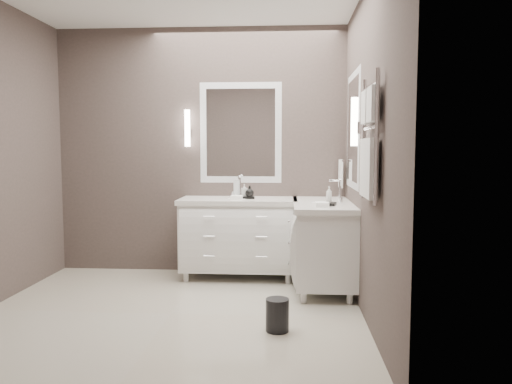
# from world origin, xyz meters

# --- Properties ---
(floor) EXTENTS (3.20, 3.00, 0.01)m
(floor) POSITION_xyz_m (0.00, 0.00, -0.01)
(floor) COLOR beige
(floor) RESTS_ON ground
(wall_back) EXTENTS (3.20, 0.01, 2.70)m
(wall_back) POSITION_xyz_m (0.00, 1.50, 1.35)
(wall_back) COLOR #463B38
(wall_back) RESTS_ON floor
(wall_front) EXTENTS (3.20, 0.01, 2.70)m
(wall_front) POSITION_xyz_m (0.00, -1.50, 1.35)
(wall_front) COLOR #463B38
(wall_front) RESTS_ON floor
(wall_right) EXTENTS (0.01, 3.00, 2.70)m
(wall_right) POSITION_xyz_m (1.60, 0.00, 1.35)
(wall_right) COLOR #463B38
(wall_right) RESTS_ON floor
(vanity_back) EXTENTS (1.24, 0.59, 0.97)m
(vanity_back) POSITION_xyz_m (0.45, 1.23, 0.49)
(vanity_back) COLOR white
(vanity_back) RESTS_ON floor
(vanity_right) EXTENTS (0.59, 1.24, 0.97)m
(vanity_right) POSITION_xyz_m (1.33, 0.90, 0.49)
(vanity_right) COLOR white
(vanity_right) RESTS_ON floor
(mirror_back) EXTENTS (0.90, 0.02, 1.10)m
(mirror_back) POSITION_xyz_m (0.45, 1.49, 1.55)
(mirror_back) COLOR white
(mirror_back) RESTS_ON wall_back
(mirror_right) EXTENTS (0.02, 0.90, 1.10)m
(mirror_right) POSITION_xyz_m (1.59, 0.80, 1.55)
(mirror_right) COLOR white
(mirror_right) RESTS_ON wall_right
(sconce_back) EXTENTS (0.06, 0.06, 0.40)m
(sconce_back) POSITION_xyz_m (-0.13, 1.43, 1.59)
(sconce_back) COLOR white
(sconce_back) RESTS_ON wall_back
(sconce_right) EXTENTS (0.06, 0.06, 0.40)m
(sconce_right) POSITION_xyz_m (1.53, 0.22, 1.59)
(sconce_right) COLOR white
(sconce_right) RESTS_ON wall_right
(towel_bar_corner) EXTENTS (0.03, 0.22, 0.30)m
(towel_bar_corner) POSITION_xyz_m (1.54, 1.36, 1.12)
(towel_bar_corner) COLOR white
(towel_bar_corner) RESTS_ON wall_right
(towel_ladder) EXTENTS (0.06, 0.58, 0.90)m
(towel_ladder) POSITION_xyz_m (1.55, -0.40, 1.39)
(towel_ladder) COLOR white
(towel_ladder) RESTS_ON wall_right
(waste_bin) EXTENTS (0.23, 0.23, 0.25)m
(waste_bin) POSITION_xyz_m (0.90, -0.34, 0.12)
(waste_bin) COLOR black
(waste_bin) RESTS_ON floor
(amenity_tray_back) EXTENTS (0.17, 0.14, 0.02)m
(amenity_tray_back) POSITION_xyz_m (0.54, 1.22, 0.86)
(amenity_tray_back) COLOR black
(amenity_tray_back) RESTS_ON vanity_back
(amenity_tray_right) EXTENTS (0.16, 0.19, 0.02)m
(amenity_tray_right) POSITION_xyz_m (1.36, 0.65, 0.86)
(amenity_tray_right) COLOR black
(amenity_tray_right) RESTS_ON vanity_right
(water_bottle) EXTENTS (0.09, 0.09, 0.19)m
(water_bottle) POSITION_xyz_m (0.43, 1.26, 0.95)
(water_bottle) COLOR silver
(water_bottle) RESTS_ON vanity_back
(soap_bottle_a) EXTENTS (0.07, 0.07, 0.13)m
(soap_bottle_a) POSITION_xyz_m (0.51, 1.24, 0.94)
(soap_bottle_a) COLOR white
(soap_bottle_a) RESTS_ON amenity_tray_back
(soap_bottle_b) EXTENTS (0.11, 0.11, 0.12)m
(soap_bottle_b) POSITION_xyz_m (0.57, 1.19, 0.93)
(soap_bottle_b) COLOR black
(soap_bottle_b) RESTS_ON amenity_tray_back
(soap_bottle_c) EXTENTS (0.07, 0.07, 0.15)m
(soap_bottle_c) POSITION_xyz_m (1.36, 0.65, 0.95)
(soap_bottle_c) COLOR white
(soap_bottle_c) RESTS_ON amenity_tray_right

